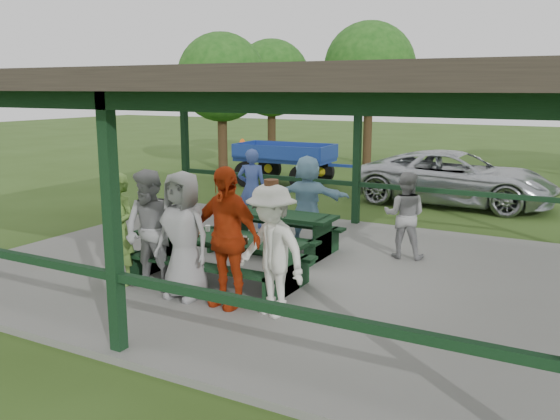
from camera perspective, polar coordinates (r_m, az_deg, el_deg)
The scene contains 19 objects.
ground at distance 10.36m, azimuth -0.50°, elevation -5.92°, with size 90.00×90.00×0.00m, color #304C17.
concrete_slab at distance 10.35m, azimuth -0.50°, elevation -5.65°, with size 10.00×8.00×0.10m, color slate.
pavilion_structure at distance 9.88m, azimuth -0.53°, elevation 11.88°, with size 10.60×8.60×3.24m.
picnic_table_near at distance 9.40m, azimuth -5.98°, elevation -4.13°, with size 2.83×1.39×0.75m.
picnic_table_far at distance 11.11m, azimuth -0.64°, elevation -1.67°, with size 2.38×1.39×0.75m.
table_setting at distance 9.29m, azimuth -5.41°, elevation -2.39°, with size 2.36×0.45×0.10m.
contestant_green at distance 9.54m, azimuth -15.23°, elevation -1.81°, with size 0.64×0.42×1.75m, color #5C8635.
contestant_grey_left at distance 9.08m, azimuth -12.32°, elevation -2.01°, with size 0.90×0.70×1.85m, color gray.
contestant_grey_mid at distance 8.68m, azimuth -9.30°, elevation -2.43°, with size 0.92×0.60×1.88m, color gray.
contestant_red at distance 8.29m, azimuth -5.22°, elevation -2.59°, with size 1.17×0.49×1.99m, color #B6310E.
contestant_white_fedora at distance 7.92m, azimuth -0.83°, elevation -3.89°, with size 1.31×0.98×1.86m.
spectator_lblue at distance 11.71m, azimuth 2.67°, elevation 1.05°, with size 1.62×0.52×1.75m, color #8AB9D5.
spectator_blue at distance 12.96m, azimuth -2.72°, elevation 2.08°, with size 0.64×0.42×1.75m, color #3D53A0.
spectator_grey at distance 10.89m, azimuth 11.91°, elevation -0.48°, with size 0.76×0.60×1.57m, color gray.
pickup_truck at distance 16.79m, azimuth 16.55°, elevation 2.96°, with size 2.42×5.24×1.46m, color silver.
farm_trailer at distance 19.30m, azimuth 0.49°, elevation 4.52°, with size 4.20×1.97×1.47m.
tree_far_left at distance 26.48m, azimuth -0.82°, elevation 12.55°, with size 3.35×3.35×5.23m.
tree_left at distance 24.95m, azimuth 8.61°, elevation 13.36°, with size 3.71×3.71×5.79m.
tree_edge_left at distance 22.87m, azimuth -5.66°, elevation 12.56°, with size 3.32×3.32×5.18m.
Camera 1 is at (4.80, -8.63, 3.13)m, focal length 38.00 mm.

